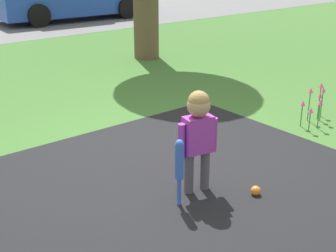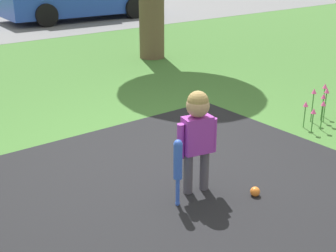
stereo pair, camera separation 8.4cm
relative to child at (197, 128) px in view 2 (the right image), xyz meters
name	(u,v)px [view 2 (the right image)]	position (x,y,z in m)	size (l,w,h in m)	color
ground_plane	(153,158)	(0.11, 0.78, -0.59)	(60.00, 60.00, 0.00)	#3D6B2D
child	(197,128)	(0.00, 0.00, 0.00)	(0.37, 0.20, 0.92)	#4C4751
baseball_bat	(178,164)	(-0.28, -0.09, -0.21)	(0.07, 0.07, 0.59)	blue
sports_ball	(255,192)	(0.34, -0.38, -0.55)	(0.09, 0.09, 0.09)	orange
flower_bed	(319,100)	(2.23, 0.36, -0.29)	(0.64, 0.34, 0.43)	#38702D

